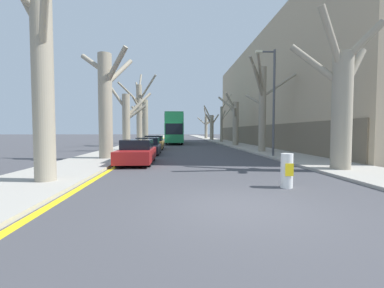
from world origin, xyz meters
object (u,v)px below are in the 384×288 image
at_px(street_tree_right_1, 262,104).
at_px(parked_car_2, 154,143).
at_px(street_tree_right_5, 206,126).
at_px(traffic_bollard, 287,171).
at_px(street_tree_left_4, 144,120).
at_px(street_tree_left_1, 106,102).
at_px(parked_car_0, 137,152).
at_px(street_tree_left_0, 40,63).
at_px(street_tree_right_0, 341,102).
at_px(street_tree_left_3, 139,111).
at_px(street_tree_right_2, 235,121).
at_px(street_tree_right_3, 222,122).
at_px(lamp_post, 272,97).
at_px(double_decker_bus, 174,127).
at_px(street_tree_left_2, 127,119).
at_px(parked_car_1, 148,146).
at_px(street_tree_right_4, 211,126).

xyz_separation_m(street_tree_right_1, parked_car_2, (-9.44, 4.86, -3.42)).
distance_m(street_tree_right_5, traffic_bollard, 53.52).
relative_size(street_tree_left_4, street_tree_right_5, 0.98).
relative_size(street_tree_left_1, parked_car_0, 1.58).
bearing_deg(street_tree_right_1, street_tree_left_1, -158.77).
xyz_separation_m(street_tree_left_0, street_tree_right_0, (11.92, 2.13, -0.94)).
xyz_separation_m(street_tree_left_3, parked_car_0, (2.20, -16.90, -3.65)).
height_order(street_tree_left_1, street_tree_left_3, street_tree_left_3).
height_order(street_tree_right_2, traffic_bollard, street_tree_right_2).
relative_size(street_tree_right_0, street_tree_right_3, 0.91).
bearing_deg(lamp_post, double_decker_bus, 108.02).
relative_size(street_tree_right_5, traffic_bollard, 6.60).
xyz_separation_m(street_tree_left_2, double_decker_bus, (4.22, 14.66, -0.46)).
bearing_deg(street_tree_left_3, street_tree_right_1, -41.32).
bearing_deg(street_tree_left_3, parked_car_2, -67.72).
distance_m(double_decker_bus, parked_car_1, 18.26).
xyz_separation_m(street_tree_left_2, street_tree_right_1, (11.65, -2.52, 1.15)).
bearing_deg(street_tree_right_2, traffic_bollard, -99.16).
relative_size(street_tree_right_2, parked_car_2, 1.42).
xyz_separation_m(street_tree_left_2, street_tree_right_0, (11.77, -12.60, 0.22)).
xyz_separation_m(street_tree_right_5, traffic_bollard, (-3.85, -53.32, -2.58)).
distance_m(parked_car_1, traffic_bollard, 13.60).
relative_size(street_tree_right_1, lamp_post, 1.06).
distance_m(street_tree_right_4, double_decker_bus, 15.58).
bearing_deg(street_tree_left_4, traffic_bollard, -75.22).
xyz_separation_m(street_tree_left_4, parked_car_1, (2.45, -18.64, -2.89)).
xyz_separation_m(street_tree_left_1, street_tree_right_1, (11.65, 4.53, 0.42)).
distance_m(street_tree_right_0, parked_car_0, 10.47).
xyz_separation_m(street_tree_left_3, lamp_post, (11.04, -14.05, -0.15)).
relative_size(street_tree_right_3, parked_car_2, 1.70).
xyz_separation_m(street_tree_left_4, parked_car_2, (2.45, -12.90, -2.86)).
bearing_deg(street_tree_right_4, parked_car_2, -110.15).
height_order(street_tree_right_4, lamp_post, lamp_post).
bearing_deg(traffic_bollard, street_tree_left_3, 108.66).
bearing_deg(parked_car_1, street_tree_left_4, 97.50).
xyz_separation_m(double_decker_bus, parked_car_2, (-2.01, -12.32, -1.80)).
bearing_deg(street_tree_left_4, street_tree_left_1, -89.38).
bearing_deg(street_tree_right_1, street_tree_left_4, 123.81).
height_order(street_tree_left_0, street_tree_right_5, street_tree_left_0).
bearing_deg(street_tree_right_2, double_decker_bus, 136.36).
height_order(parked_car_0, parked_car_2, parked_car_2).
bearing_deg(parked_car_1, street_tree_right_5, 76.86).
distance_m(street_tree_right_2, double_decker_bus, 10.33).
xyz_separation_m(street_tree_right_4, lamp_post, (-0.69, -34.63, 1.17)).
bearing_deg(parked_car_1, street_tree_right_1, 5.32).
bearing_deg(street_tree_left_0, street_tree_left_4, 90.20).
bearing_deg(street_tree_left_4, parked_car_2, -79.23).
bearing_deg(parked_car_0, double_decker_bus, 85.18).
bearing_deg(street_tree_left_4, parked_car_0, -84.26).
relative_size(street_tree_left_2, street_tree_right_1, 0.81).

